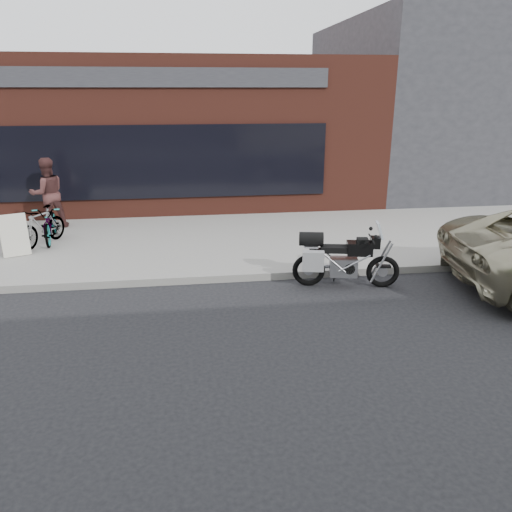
{
  "coord_description": "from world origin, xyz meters",
  "views": [
    {
      "loc": [
        -0.91,
        -5.1,
        3.6
      ],
      "look_at": [
        0.21,
        3.04,
        0.85
      ],
      "focal_mm": 35.0,
      "sensor_mm": 36.0,
      "label": 1
    }
  ],
  "objects_px": {
    "sandwich_sign": "(14,234)",
    "cafe_patron_left": "(48,193)",
    "bicycle_front": "(50,223)",
    "motorcycle": "(339,259)",
    "bicycle_rear": "(42,226)"
  },
  "relations": [
    {
      "from": "sandwich_sign",
      "to": "cafe_patron_left",
      "type": "distance_m",
      "value": 2.24
    },
    {
      "from": "bicycle_front",
      "to": "sandwich_sign",
      "type": "height_order",
      "value": "sandwich_sign"
    },
    {
      "from": "cafe_patron_left",
      "to": "motorcycle",
      "type": "bearing_deg",
      "value": 116.88
    },
    {
      "from": "bicycle_front",
      "to": "sandwich_sign",
      "type": "distance_m",
      "value": 1.07
    },
    {
      "from": "sandwich_sign",
      "to": "cafe_patron_left",
      "type": "relative_size",
      "value": 0.49
    },
    {
      "from": "motorcycle",
      "to": "bicycle_front",
      "type": "height_order",
      "value": "motorcycle"
    },
    {
      "from": "bicycle_front",
      "to": "cafe_patron_left",
      "type": "distance_m",
      "value": 1.38
    },
    {
      "from": "motorcycle",
      "to": "sandwich_sign",
      "type": "height_order",
      "value": "motorcycle"
    },
    {
      "from": "sandwich_sign",
      "to": "bicycle_front",
      "type": "bearing_deg",
      "value": 37.03
    },
    {
      "from": "motorcycle",
      "to": "cafe_patron_left",
      "type": "relative_size",
      "value": 1.11
    },
    {
      "from": "bicycle_rear",
      "to": "motorcycle",
      "type": "bearing_deg",
      "value": -0.68
    },
    {
      "from": "bicycle_front",
      "to": "bicycle_rear",
      "type": "relative_size",
      "value": 1.12
    },
    {
      "from": "bicycle_front",
      "to": "sandwich_sign",
      "type": "xyz_separation_m",
      "value": [
        -0.55,
        -0.92,
        0.01
      ]
    },
    {
      "from": "motorcycle",
      "to": "sandwich_sign",
      "type": "xyz_separation_m",
      "value": [
        -6.6,
        2.48,
        0.04
      ]
    },
    {
      "from": "bicycle_rear",
      "to": "cafe_patron_left",
      "type": "distance_m",
      "value": 1.64
    }
  ]
}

